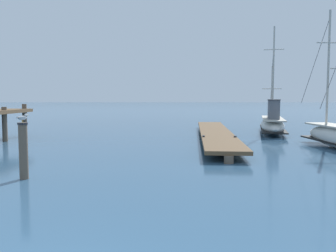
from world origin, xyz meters
name	(u,v)px	position (x,y,z in m)	size (l,w,h in m)	color
floating_dock	(215,133)	(5.13, 17.60, 0.36)	(3.40, 16.42, 0.53)	brown
fishing_boat_0	(273,123)	(9.71, 20.96, 0.70)	(3.45, 7.60, 7.44)	silver
mooring_piling	(23,150)	(-2.37, 7.23, 0.89)	(0.30, 0.30, 1.71)	brown
perched_seagull	(22,118)	(-2.37, 7.23, 1.86)	(0.29, 0.32, 0.27)	gold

